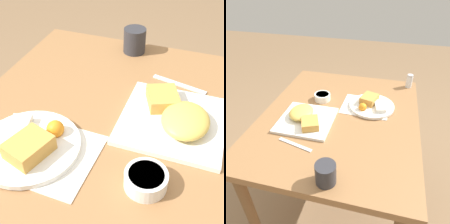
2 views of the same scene
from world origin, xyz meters
TOP-DOWN VIEW (x-y plane):
  - dining_table at (0.00, 0.00)m, footprint 0.99×0.81m
  - menu_card at (-0.12, 0.12)m, footprint 0.22×0.26m
  - plate_square_near at (0.09, -0.16)m, footprint 0.27×0.27m
  - plate_oval_far at (-0.12, 0.15)m, footprint 0.25×0.25m
  - sauce_ramekin at (-0.13, -0.14)m, footprint 0.09×0.09m
  - butter_knife at (0.27, -0.14)m, footprint 0.06×0.17m
  - coffee_mug at (0.42, 0.05)m, footprint 0.08×0.08m

SIDE VIEW (x-z plane):
  - dining_table at x=0.00m, z-range 0.29..1.07m
  - menu_card at x=-0.12m, z-range 0.78..0.78m
  - butter_knife at x=0.27m, z-range 0.78..0.78m
  - plate_oval_far at x=-0.12m, z-range 0.77..0.82m
  - sauce_ramekin at x=-0.13m, z-range 0.78..0.82m
  - plate_square_near at x=0.09m, z-range 0.77..0.83m
  - coffee_mug at x=0.42m, z-range 0.78..0.86m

